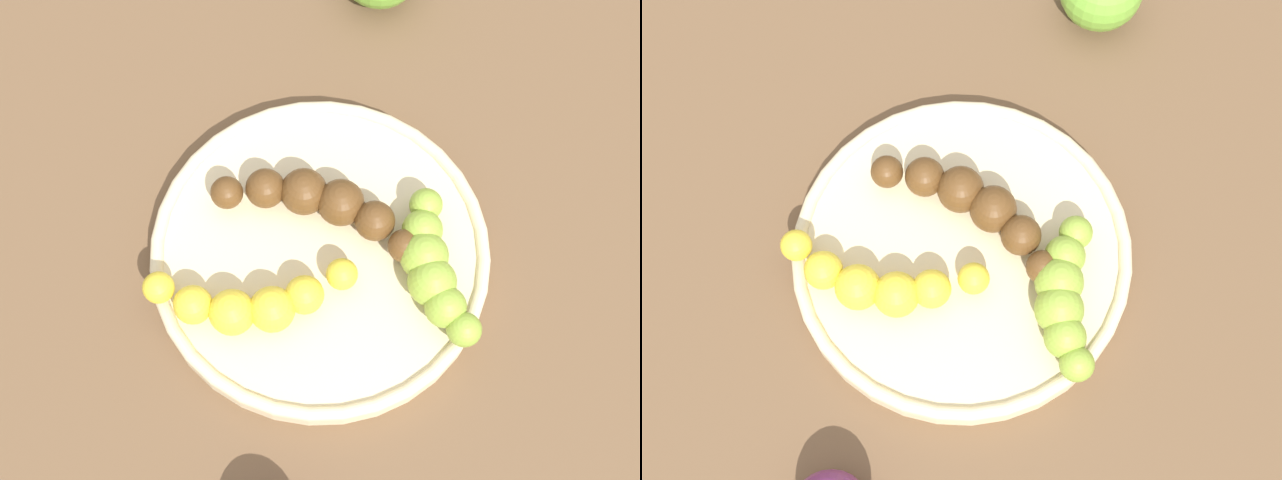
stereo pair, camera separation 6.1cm
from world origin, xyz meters
TOP-DOWN VIEW (x-y plane):
  - ground_plane at (0.00, 0.00)m, footprint 2.40×2.40m
  - fruit_bowl at (0.00, 0.00)m, footprint 0.25×0.25m
  - banana_overripe at (-0.01, 0.03)m, footprint 0.16×0.05m
  - banana_yellow at (-0.03, -0.06)m, footprint 0.14×0.07m
  - banana_green at (0.08, 0.00)m, footprint 0.07×0.11m

SIDE VIEW (x-z plane):
  - ground_plane at x=0.00m, z-range 0.00..0.00m
  - fruit_bowl at x=0.00m, z-range 0.00..0.02m
  - banana_yellow at x=-0.03m, z-range 0.02..0.05m
  - banana_overripe at x=-0.01m, z-range 0.02..0.05m
  - banana_green at x=0.08m, z-range 0.02..0.05m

